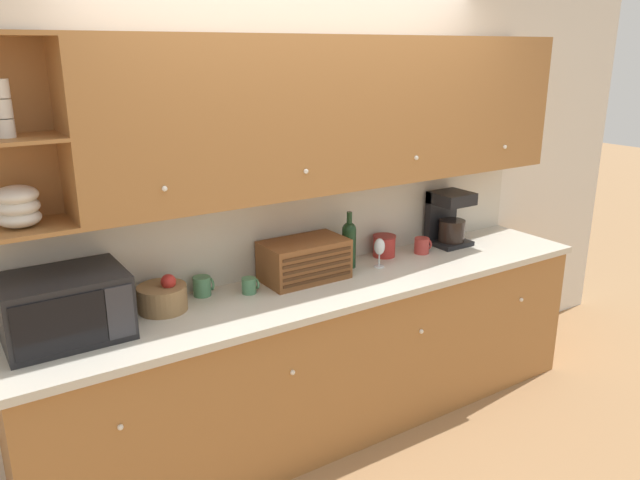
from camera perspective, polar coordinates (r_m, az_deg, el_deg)
ground_plane at (r=4.12m, az=-1.67°, el=-14.60°), size 24.00×24.00×0.00m
wall_back at (r=3.64m, az=-2.10°, el=3.31°), size 5.81×0.06×2.60m
counter_unit at (r=3.67m, az=0.80°, el=-10.61°), size 3.43×0.64×0.92m
backsplash_panel at (r=3.64m, az=-1.78°, el=1.18°), size 3.41×0.01×0.51m
upper_cabinets at (r=3.48m, az=1.83°, el=11.47°), size 3.41×0.34×0.82m
microwave at (r=3.02m, az=-22.31°, el=-5.67°), size 0.53×0.40×0.30m
fruit_basket at (r=3.21m, az=-14.19°, el=-5.09°), size 0.24×0.24×0.19m
mug at (r=3.36m, az=-10.69°, el=-4.16°), size 0.11×0.09×0.10m
mug_patterned_third at (r=3.35m, az=-6.46°, el=-4.15°), size 0.09×0.08×0.09m
bread_box at (r=3.51m, az=-1.45°, el=-1.84°), size 0.47×0.28×0.23m
wine_bottle at (r=3.69m, az=2.67°, el=-0.22°), size 0.08×0.08×0.34m
wine_glass at (r=3.71m, az=5.46°, el=-0.71°), size 0.06×0.06×0.18m
storage_canister at (r=3.93m, az=5.89°, el=-0.53°), size 0.15×0.15×0.13m
mug_blue_second at (r=4.02m, az=9.32°, el=-0.50°), size 0.11×0.09×0.10m
coffee_maker at (r=4.21m, az=11.62°, el=1.99°), size 0.24×0.23×0.36m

